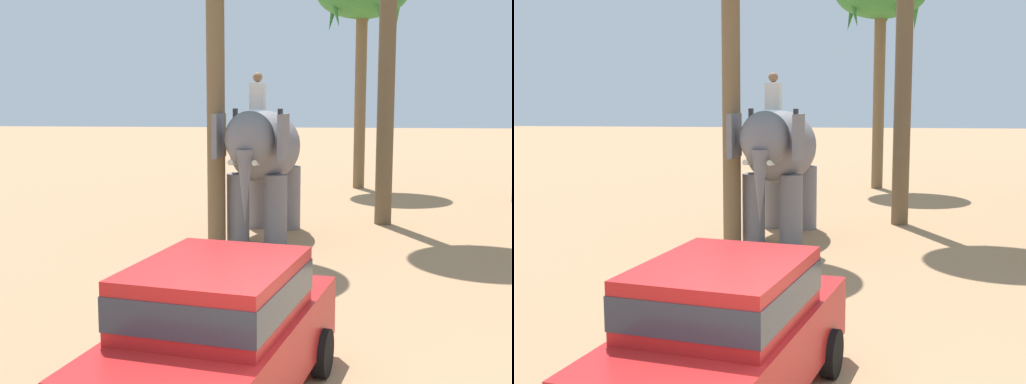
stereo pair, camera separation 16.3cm
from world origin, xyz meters
The scene contains 2 objects.
car_sedan_foreground centered at (-0.81, 1.03, 0.93)m, with size 2.59×4.38×1.70m.
elephant_with_mahout centered at (-0.99, 10.28, 1.99)m, with size 2.06×3.98×3.88m.
Camera 2 is at (0.34, -6.14, 3.49)m, focal length 49.29 mm.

